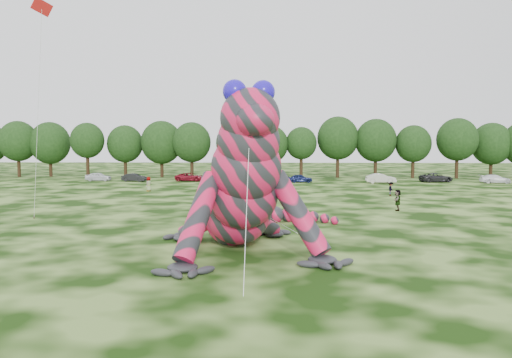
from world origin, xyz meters
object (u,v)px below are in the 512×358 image
object	(u,v)px
tree_14	(491,150)
car_7	(495,179)
tree_2	(50,149)
car_6	(436,178)
tree_3	(87,150)
car_0	(98,177)
tree_9	(301,152)
flying_kite	(41,24)
tree_7	(236,150)
car_4	(300,178)
car_1	(134,177)
car_2	(190,177)
tree_11	(376,148)
spectator_4	(149,184)
spectator_0	(220,192)
tree_12	(413,152)
tree_10	(338,147)
inflatable_gecko	(234,167)
tree_1	(18,149)
tree_6	(192,150)
tree_4	(125,151)
car_5	(381,178)
tree_13	(457,148)
tree_5	(162,149)
car_3	(269,178)
tree_8	(270,152)
spectator_5	(398,200)

from	to	relation	value
tree_14	car_7	world-z (taller)	tree_14
tree_2	car_6	bearing A→B (deg)	-8.45
tree_3	car_0	bearing A→B (deg)	-59.10
tree_9	car_6	bearing A→B (deg)	-21.93
flying_kite	tree_2	size ratio (longest dim) A/B	1.72
flying_kite	tree_7	distance (m)	50.88
flying_kite	car_4	world-z (taller)	flying_kite
tree_2	tree_7	size ratio (longest dim) A/B	1.02
car_1	car_2	distance (m)	8.61
flying_kite	tree_11	xyz separation A→B (m)	(33.88, 50.31, -9.49)
car_4	spectator_4	distance (m)	24.09
tree_3	spectator_4	bearing A→B (deg)	-54.70
tree_9	spectator_0	distance (m)	35.25
tree_12	car_0	size ratio (longest dim) A/B	2.24
tree_10	spectator_4	size ratio (longest dim) A/B	5.86
inflatable_gecko	tree_14	world-z (taller)	tree_14
flying_kite	spectator_4	xyz separation A→B (m)	(0.96, 25.76, -13.63)
tree_1	tree_6	world-z (taller)	tree_1
car_0	car_4	xyz separation A→B (m)	(31.59, -1.76, -0.05)
tree_2	tree_6	xyz separation A→B (m)	(25.46, -2.08, -0.08)
tree_3	tree_12	bearing A→B (deg)	0.69
tree_4	spectator_0	size ratio (longest dim) A/B	4.94
tree_1	tree_10	world-z (taller)	tree_10
tree_12	spectator_0	bearing A→B (deg)	-130.67
tree_2	tree_11	distance (m)	56.81
tree_4	car_6	bearing A→B (deg)	-10.57
car_5	spectator_4	xyz separation A→B (m)	(-31.48, -13.19, 0.17)
flying_kite	car_1	size ratio (longest dim) A/B	4.34
tree_13	car_5	world-z (taller)	tree_13
tree_12	car_6	bearing A→B (deg)	-81.78
tree_1	tree_6	bearing A→B (deg)	-2.54
tree_3	car_1	world-z (taller)	tree_3
car_4	tree_7	bearing A→B (deg)	44.06
tree_7	car_7	size ratio (longest dim) A/B	2.16
tree_4	spectator_4	size ratio (longest dim) A/B	5.05
tree_5	car_7	distance (m)	53.82
flying_kite	tree_13	world-z (taller)	flying_kite
spectator_0	spectator_4	size ratio (longest dim) A/B	1.02
tree_7	car_5	xyz separation A→B (m)	(22.42, -9.96, -4.01)
car_3	spectator_4	bearing A→B (deg)	127.94
tree_9	car_1	bearing A→B (deg)	-161.48
tree_14	spectator_4	world-z (taller)	tree_14
car_7	tree_10	bearing A→B (deg)	68.39
tree_9	car_3	xyz separation A→B (m)	(-5.42, -9.84, -3.62)
tree_13	car_4	xyz separation A→B (m)	(-26.71, -9.41, -4.43)
tree_5	tree_8	size ratio (longest dim) A/B	1.10
tree_10	spectator_5	bearing A→B (deg)	-89.78
car_4	car_5	xyz separation A→B (m)	(11.92, -0.87, 0.09)
tree_11	car_3	xyz separation A→B (m)	(-18.14, -10.69, -4.32)
tree_14	car_3	world-z (taller)	tree_14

